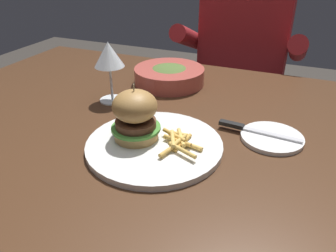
{
  "coord_description": "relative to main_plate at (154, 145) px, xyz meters",
  "views": [
    {
      "loc": [
        0.27,
        -0.68,
        1.13
      ],
      "look_at": [
        0.03,
        -0.09,
        0.78
      ],
      "focal_mm": 35.0,
      "sensor_mm": 36.0,
      "label": 1
    }
  ],
  "objects": [
    {
      "name": "dining_table",
      "position": [
        -0.01,
        0.12,
        -0.08
      ],
      "size": [
        1.47,
        0.95,
        0.74
      ],
      "color": "#472B19",
      "rests_on": "ground"
    },
    {
      "name": "main_plate",
      "position": [
        0.0,
        0.0,
        0.0
      ],
      "size": [
        0.3,
        0.3,
        0.01
      ],
      "primitive_type": "cylinder",
      "color": "white",
      "rests_on": "dining_table"
    },
    {
      "name": "burger_sandwich",
      "position": [
        -0.05,
        0.0,
        0.06
      ],
      "size": [
        0.11,
        0.11,
        0.13
      ],
      "color": "tan",
      "rests_on": "main_plate"
    },
    {
      "name": "fries_pile",
      "position": [
        0.05,
        0.01,
        0.02
      ],
      "size": [
        0.1,
        0.12,
        0.02
      ],
      "color": "gold",
      "rests_on": "main_plate"
    },
    {
      "name": "wine_glass",
      "position": [
        -0.22,
        0.18,
        0.12
      ],
      "size": [
        0.08,
        0.08,
        0.17
      ],
      "color": "silver",
      "rests_on": "dining_table"
    },
    {
      "name": "bread_plate",
      "position": [
        0.24,
        0.14,
        -0.0
      ],
      "size": [
        0.14,
        0.14,
        0.01
      ],
      "primitive_type": "cylinder",
      "color": "white",
      "rests_on": "dining_table"
    },
    {
      "name": "table_knife",
      "position": [
        0.19,
        0.14,
        0.01
      ],
      "size": [
        0.2,
        0.03,
        0.01
      ],
      "color": "silver",
      "rests_on": "bread_plate"
    },
    {
      "name": "soup_bowl",
      "position": [
        -0.12,
        0.37,
        0.02
      ],
      "size": [
        0.22,
        0.22,
        0.06
      ],
      "color": "#B24C42",
      "rests_on": "dining_table"
    },
    {
      "name": "diner_person",
      "position": [
        0.03,
        0.87,
        -0.18
      ],
      "size": [
        0.51,
        0.36,
        1.18
      ],
      "color": "#282833",
      "rests_on": "ground"
    }
  ]
}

